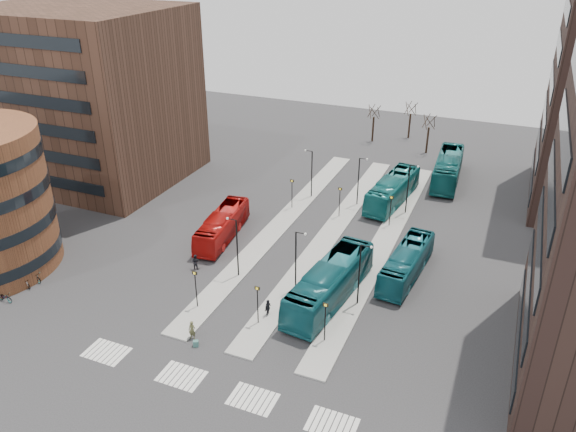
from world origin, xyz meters
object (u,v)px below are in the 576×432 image
at_px(traveller, 192,330).
at_px(bicycle_mid, 25,283).
at_px(bicycle_near, 5,297).
at_px(commuter_a, 195,262).
at_px(teal_bus_d, 448,168).
at_px(red_bus, 222,226).
at_px(suitcase, 196,344).
at_px(teal_bus_a, 330,283).
at_px(commuter_b, 268,308).
at_px(teal_bus_b, 393,190).
at_px(bicycle_far, 35,276).
at_px(teal_bus_c, 407,263).
at_px(commuter_c, 307,295).

xyz_separation_m(traveller, bicycle_mid, (-18.45, 0.30, -0.37)).
distance_m(bicycle_near, bicycle_mid, 2.39).
height_order(traveller, commuter_a, traveller).
bearing_deg(teal_bus_d, red_bus, -131.07).
bearing_deg(suitcase, teal_bus_a, 27.76).
height_order(commuter_b, bicycle_near, commuter_b).
bearing_deg(teal_bus_d, suitcase, -110.43).
relative_size(teal_bus_d, bicycle_near, 7.80).
bearing_deg(teal_bus_b, bicycle_near, -121.58).
bearing_deg(teal_bus_d, teal_bus_b, -121.46).
bearing_deg(bicycle_far, commuter_a, -44.70).
distance_m(teal_bus_c, bicycle_far, 35.73).
height_order(commuter_b, bicycle_far, commuter_b).
bearing_deg(teal_bus_c, teal_bus_a, -124.31).
bearing_deg(commuter_c, suitcase, 5.71).
bearing_deg(commuter_b, teal_bus_b, -6.49).
relative_size(traveller, commuter_a, 1.06).
xyz_separation_m(teal_bus_b, teal_bus_d, (5.20, 9.61, 0.11)).
height_order(teal_bus_b, bicycle_near, teal_bus_b).
relative_size(teal_bus_c, commuter_a, 6.88).
distance_m(teal_bus_a, teal_bus_b, 22.73).
height_order(teal_bus_b, bicycle_mid, teal_bus_b).
bearing_deg(bicycle_near, red_bus, -33.81).
relative_size(teal_bus_d, traveller, 7.87).
bearing_deg(bicycle_near, bicycle_far, 0.49).
bearing_deg(commuter_b, teal_bus_c, -38.23).
xyz_separation_m(red_bus, commuter_b, (10.50, -10.96, -0.67)).
relative_size(commuter_b, commuter_c, 1.12).
bearing_deg(teal_bus_c, red_bus, -174.49).
height_order(red_bus, bicycle_far, red_bus).
bearing_deg(teal_bus_c, teal_bus_d, 95.20).
distance_m(teal_bus_b, bicycle_far, 41.17).
bearing_deg(traveller, teal_bus_b, 67.67).
bearing_deg(bicycle_near, bicycle_mid, 0.49).
bearing_deg(red_bus, teal_bus_d, 44.71).
bearing_deg(suitcase, commuter_b, 32.92).
bearing_deg(commuter_a, bicycle_far, 28.22).
bearing_deg(bicycle_far, suitcase, -82.75).
relative_size(commuter_b, bicycle_far, 0.88).
bearing_deg(bicycle_near, teal_bus_b, -38.05).
distance_m(teal_bus_b, commuter_a, 26.97).
bearing_deg(commuter_c, teal_bus_b, -146.25).
bearing_deg(bicycle_mid, suitcase, -81.92).
bearing_deg(red_bus, bicycle_far, -137.66).
height_order(suitcase, teal_bus_d, teal_bus_d).
height_order(red_bus, commuter_a, red_bus).
xyz_separation_m(traveller, bicycle_far, (-18.45, 1.52, -0.33)).
distance_m(bicycle_mid, bicycle_far, 1.22).
bearing_deg(teal_bus_d, commuter_a, -124.11).
bearing_deg(teal_bus_b, commuter_a, -115.19).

